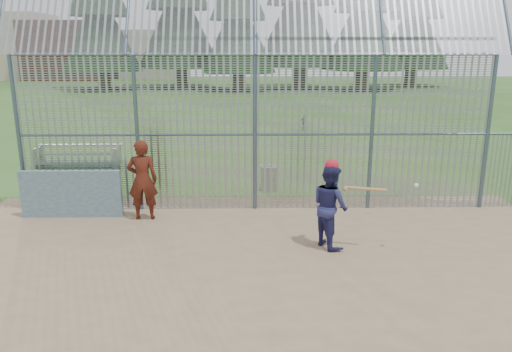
{
  "coord_description": "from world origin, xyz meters",
  "views": [
    {
      "loc": [
        -0.19,
        -9.08,
        4.22
      ],
      "look_at": [
        0.0,
        2.0,
        1.3
      ],
      "focal_mm": 35.0,
      "sensor_mm": 36.0,
      "label": 1
    }
  ],
  "objects_px": {
    "onlooker": "(142,180)",
    "batter": "(330,206)",
    "trash_can": "(269,178)",
    "bleacher": "(78,155)",
    "dugout_wall": "(71,194)"
  },
  "relations": [
    {
      "from": "onlooker",
      "to": "batter",
      "type": "bearing_deg",
      "value": 153.29
    },
    {
      "from": "onlooker",
      "to": "trash_can",
      "type": "height_order",
      "value": "onlooker"
    },
    {
      "from": "batter",
      "to": "bleacher",
      "type": "relative_size",
      "value": 0.6
    },
    {
      "from": "dugout_wall",
      "to": "batter",
      "type": "xyz_separation_m",
      "value": [
        6.16,
        -1.96,
        0.3
      ]
    },
    {
      "from": "batter",
      "to": "onlooker",
      "type": "bearing_deg",
      "value": 43.07
    },
    {
      "from": "onlooker",
      "to": "trash_can",
      "type": "distance_m",
      "value": 4.14
    },
    {
      "from": "trash_can",
      "to": "dugout_wall",
      "type": "bearing_deg",
      "value": -154.85
    },
    {
      "from": "dugout_wall",
      "to": "batter",
      "type": "distance_m",
      "value": 6.47
    },
    {
      "from": "batter",
      "to": "trash_can",
      "type": "relative_size",
      "value": 2.19
    },
    {
      "from": "dugout_wall",
      "to": "bleacher",
      "type": "bearing_deg",
      "value": 106.56
    },
    {
      "from": "onlooker",
      "to": "trash_can",
      "type": "bearing_deg",
      "value": -146.0
    },
    {
      "from": "bleacher",
      "to": "batter",
      "type": "bearing_deg",
      "value": -43.87
    },
    {
      "from": "bleacher",
      "to": "onlooker",
      "type": "bearing_deg",
      "value": -58.64
    },
    {
      "from": "batter",
      "to": "trash_can",
      "type": "xyz_separation_m",
      "value": [
        -1.11,
        4.32,
        -0.54
      ]
    },
    {
      "from": "dugout_wall",
      "to": "batter",
      "type": "relative_size",
      "value": 1.39
    }
  ]
}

